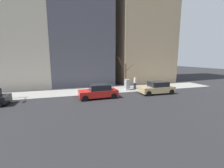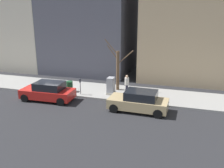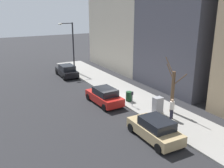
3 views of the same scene
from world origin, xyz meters
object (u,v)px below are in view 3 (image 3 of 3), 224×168
at_px(streetlamp, 71,43).
at_px(pedestrian_near_meter, 172,108).
at_px(parked_car_red, 104,96).
at_px(trash_bin, 129,96).
at_px(parked_car_black, 67,71).
at_px(utility_box, 158,106).
at_px(bare_tree, 173,90).
at_px(parked_car_tan, 155,129).
at_px(parking_meter, 132,97).

distance_m(streetlamp, pedestrian_near_meter, 18.19).
distance_m(parked_car_red, trash_bin, 2.29).
height_order(parked_car_black, utility_box, utility_box).
xyz_separation_m(parked_car_red, bare_tree, (3.83, -4.68, 1.32)).
distance_m(utility_box, pedestrian_near_meter, 1.35).
bearing_deg(streetlamp, trash_bin, -87.27).
bearing_deg(parked_car_red, parked_car_tan, -92.42).
xyz_separation_m(parking_meter, bare_tree, (2.15, -2.63, 1.07)).
xyz_separation_m(parked_car_tan, streetlamp, (1.58, 19.51, 3.28)).
xyz_separation_m(utility_box, streetlamp, (-1.02, 16.61, 3.17)).
bearing_deg(parked_car_red, parking_meter, -52.65).
xyz_separation_m(utility_box, trash_bin, (-0.40, 3.64, -0.25)).
height_order(parking_meter, streetlamp, streetlamp).
bearing_deg(pedestrian_near_meter, parking_meter, 84.09).
relative_size(parked_car_tan, trash_bin, 4.71).
bearing_deg(utility_box, parking_meter, 109.39).
height_order(utility_box, bare_tree, bare_tree).
relative_size(bare_tree, pedestrian_near_meter, 2.68).
distance_m(parked_car_red, parking_meter, 2.67).
height_order(parked_car_tan, bare_tree, bare_tree).
distance_m(parked_car_red, streetlamp, 12.66).
bearing_deg(bare_tree, parking_meter, 129.34).
xyz_separation_m(utility_box, pedestrian_near_meter, (0.33, -1.29, 0.24)).
bearing_deg(bare_tree, trash_bin, 113.86).
relative_size(streetlamp, pedestrian_near_meter, 3.92).
xyz_separation_m(parked_car_tan, utility_box, (2.59, 2.90, 0.11)).
xyz_separation_m(streetlamp, trash_bin, (0.62, -12.97, -3.42)).
distance_m(parked_car_tan, bare_tree, 4.91).
relative_size(parked_car_black, parking_meter, 3.13).
height_order(parked_car_tan, utility_box, utility_box).
distance_m(streetlamp, bare_tree, 17.09).
xyz_separation_m(bare_tree, trash_bin, (-1.70, 3.85, -1.45)).
bearing_deg(bare_tree, parked_car_black, 103.25).
relative_size(utility_box, trash_bin, 1.59).
height_order(parked_car_red, utility_box, utility_box).
xyz_separation_m(parked_car_tan, pedestrian_near_meter, (2.92, 1.61, 0.35)).
xyz_separation_m(streetlamp, pedestrian_near_meter, (1.35, -17.90, -2.93)).
height_order(parked_car_red, bare_tree, bare_tree).
height_order(streetlamp, trash_bin, streetlamp).
distance_m(parked_car_tan, parked_car_red, 7.37).
bearing_deg(pedestrian_near_meter, parked_car_black, 75.55).
relative_size(parked_car_tan, pedestrian_near_meter, 2.55).
distance_m(bare_tree, trash_bin, 4.46).
distance_m(parked_car_black, bare_tree, 15.86).
height_order(streetlamp, bare_tree, streetlamp).
bearing_deg(parked_car_black, bare_tree, -75.74).
height_order(parked_car_tan, pedestrian_near_meter, pedestrian_near_meter).
height_order(parking_meter, pedestrian_near_meter, pedestrian_near_meter).
bearing_deg(pedestrian_near_meter, parked_car_red, 92.83).
xyz_separation_m(parking_meter, trash_bin, (0.45, 1.22, -0.38)).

